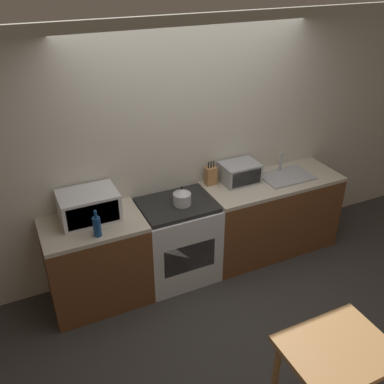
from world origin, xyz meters
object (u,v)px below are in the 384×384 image
at_px(toaster_oven, 240,173).
at_px(dining_table, 336,362).
at_px(stove_range, 178,240).
at_px(microwave, 89,206).
at_px(bottle, 97,226).
at_px(kettle, 182,197).

distance_m(toaster_oven, dining_table, 2.21).
bearing_deg(stove_range, microwave, 173.23).
bearing_deg(bottle, dining_table, -56.75).
xyz_separation_m(kettle, dining_table, (0.28, -1.95, -0.35)).
distance_m(microwave, dining_table, 2.42).
bearing_deg(toaster_oven, bottle, -168.10).
height_order(stove_range, dining_table, stove_range).
xyz_separation_m(kettle, microwave, (-0.88, 0.14, 0.05)).
relative_size(stove_range, dining_table, 1.17).
relative_size(bottle, dining_table, 0.33).
distance_m(microwave, toaster_oven, 1.64).
height_order(kettle, microwave, microwave).
distance_m(stove_range, bottle, 1.03).
distance_m(microwave, bottle, 0.31).
xyz_separation_m(toaster_oven, dining_table, (-0.48, -2.12, -0.37)).
bearing_deg(dining_table, kettle, 98.14).
xyz_separation_m(microwave, dining_table, (1.16, -2.09, -0.40)).
distance_m(bottle, toaster_oven, 1.68).
bearing_deg(toaster_oven, microwave, -178.69).
relative_size(microwave, dining_table, 0.69).
height_order(stove_range, bottle, bottle).
distance_m(stove_range, kettle, 0.54).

